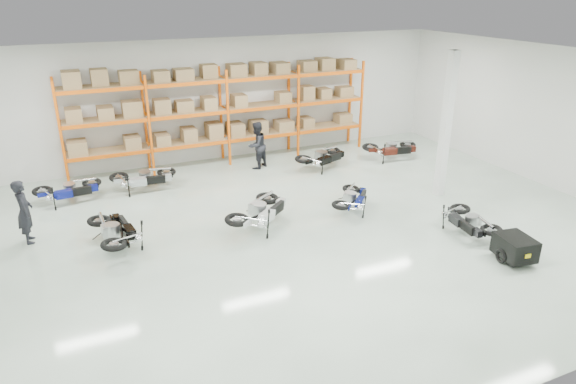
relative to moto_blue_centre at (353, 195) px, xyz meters
name	(u,v)px	position (x,y,z in m)	size (l,w,h in m)	color
room	(299,151)	(-2.03, -0.53, 1.76)	(18.00, 18.00, 18.00)	silver
pallet_rack	(224,103)	(-2.03, 5.92, 1.77)	(11.28, 0.98, 3.62)	#EF5D0C
structural_column	(446,126)	(3.17, -0.03, 1.76)	(0.25, 0.25, 4.50)	white
moto_blue_centre	(353,195)	(0.00, 0.00, 0.00)	(0.71, 1.60, 0.98)	#081055
moto_silver_left	(260,207)	(-2.90, 0.06, 0.11)	(0.87, 1.97, 1.20)	silver
moto_black_far_left	(115,227)	(-6.69, 0.46, 0.08)	(0.83, 1.87, 1.14)	black
moto_touring_right	(469,217)	(2.01, -2.63, 0.02)	(0.74, 1.66, 1.02)	black
trailer	(515,247)	(2.01, -4.23, -0.12)	(0.84, 1.55, 0.63)	black
moto_back_a	(68,186)	(-7.66, 4.08, 0.04)	(0.77, 1.73, 1.06)	navy
moto_back_b	(143,174)	(-5.38, 4.17, 0.07)	(0.81, 1.82, 1.11)	#AAAEB4
moto_back_c	(323,154)	(0.94, 3.72, 0.07)	(0.81, 1.82, 1.11)	black
moto_back_d	(392,145)	(3.83, 3.56, 0.08)	(0.82, 1.85, 1.13)	#44140D
person_left	(24,212)	(-8.74, 1.69, 0.37)	(0.62, 0.41, 1.71)	black
person_back	(257,145)	(-1.23, 4.72, 0.37)	(0.84, 0.65, 1.72)	black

